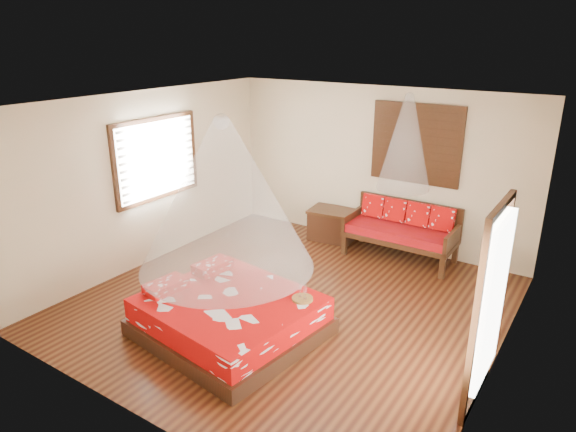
% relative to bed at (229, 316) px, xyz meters
% --- Properties ---
extents(room, '(5.54, 5.54, 2.84)m').
position_rel_bed_xyz_m(room, '(0.22, 1.08, 1.15)').
color(room, black).
rests_on(room, ground).
extents(bed, '(2.28, 2.12, 0.64)m').
position_rel_bed_xyz_m(bed, '(0.00, 0.00, 0.00)').
color(bed, black).
rests_on(bed, floor).
extents(daybed, '(1.83, 0.81, 0.95)m').
position_rel_bed_xyz_m(daybed, '(0.91, 3.46, 0.27)').
color(daybed, black).
rests_on(daybed, floor).
extents(storage_chest, '(0.90, 0.70, 0.57)m').
position_rel_bed_xyz_m(storage_chest, '(-0.45, 3.53, 0.04)').
color(storage_chest, black).
rests_on(storage_chest, floor).
extents(shutter_panel, '(1.52, 0.06, 1.32)m').
position_rel_bed_xyz_m(shutter_panel, '(0.91, 3.79, 1.65)').
color(shutter_panel, black).
rests_on(shutter_panel, wall_back).
extents(window_left, '(0.10, 1.74, 1.34)m').
position_rel_bed_xyz_m(window_left, '(-2.49, 1.28, 1.45)').
color(window_left, black).
rests_on(window_left, wall_left).
extents(glazed_door, '(0.08, 1.02, 2.16)m').
position_rel_bed_xyz_m(glazed_door, '(2.93, 0.48, 0.82)').
color(glazed_door, black).
rests_on(glazed_door, floor).
extents(wine_tray, '(0.26, 0.26, 0.21)m').
position_rel_bed_xyz_m(wine_tray, '(0.80, 0.48, 0.31)').
color(wine_tray, brown).
rests_on(wine_tray, bed).
extents(mosquito_net_main, '(2.10, 2.10, 1.80)m').
position_rel_bed_xyz_m(mosquito_net_main, '(0.02, -0.00, 1.60)').
color(mosquito_net_main, white).
rests_on(mosquito_net_main, ceiling).
extents(mosquito_net_daybed, '(0.85, 0.85, 1.50)m').
position_rel_bed_xyz_m(mosquito_net_daybed, '(0.91, 3.33, 1.75)').
color(mosquito_net_daybed, white).
rests_on(mosquito_net_daybed, ceiling).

